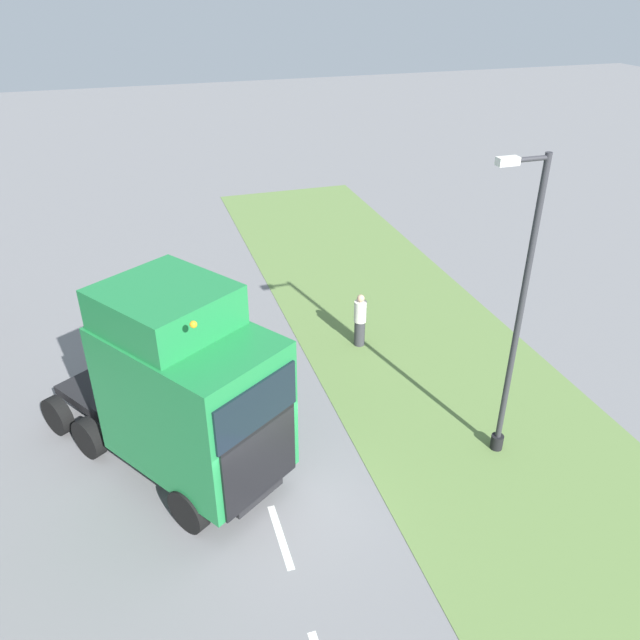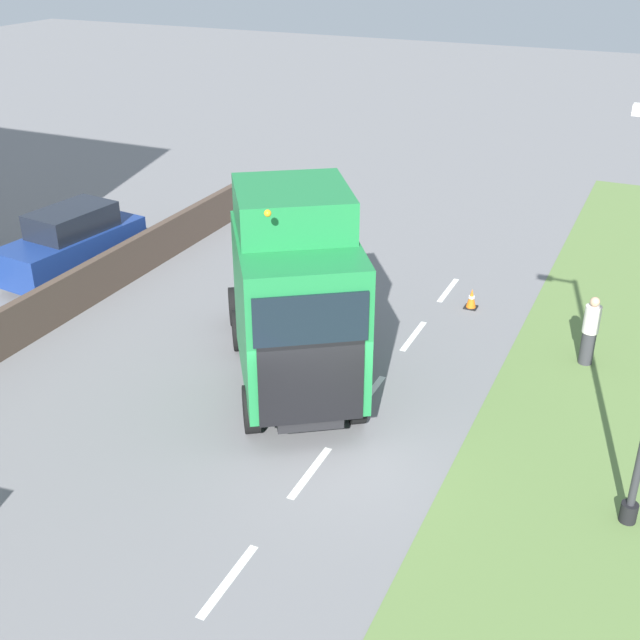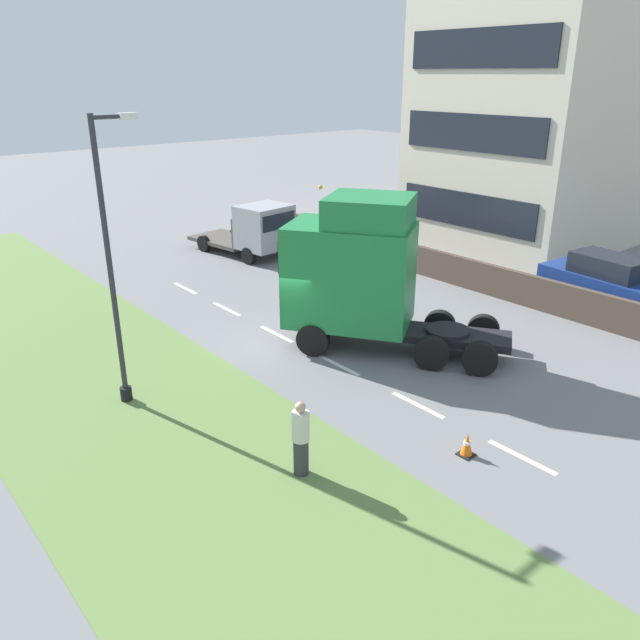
{
  "view_description": "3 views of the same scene",
  "coord_description": "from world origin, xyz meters",
  "views": [
    {
      "loc": [
        1.96,
        10.02,
        10.57
      ],
      "look_at": [
        -2.0,
        -2.68,
        3.04
      ],
      "focal_mm": 35.0,
      "sensor_mm": 36.0,
      "label": 1
    },
    {
      "loc": [
        -5.54,
        12.52,
        9.87
      ],
      "look_at": [
        0.75,
        -1.21,
        2.28
      ],
      "focal_mm": 45.0,
      "sensor_mm": 36.0,
      "label": 2
    },
    {
      "loc": [
        -11.51,
        -15.08,
        8.31
      ],
      "look_at": [
        -0.71,
        -2.25,
        1.66
      ],
      "focal_mm": 35.0,
      "sensor_mm": 36.0,
      "label": 3
    }
  ],
  "objects": [
    {
      "name": "parked_car",
      "position": [
        10.75,
        -5.03,
        1.03
      ],
      "size": [
        2.32,
        4.75,
        2.12
      ],
      "rotation": [
        0.0,
        0.0,
        -0.12
      ],
      "color": "navy",
      "rests_on": "ground"
    },
    {
      "name": "lane_markings",
      "position": [
        0.0,
        -0.7,
        0.0
      ],
      "size": [
        0.16,
        17.8,
        0.0
      ],
      "color": "white",
      "rests_on": "ground"
    },
    {
      "name": "lorry_cab",
      "position": [
        1.47,
        -1.52,
        2.46
      ],
      "size": [
        5.82,
        6.96,
        5.04
      ],
      "rotation": [
        0.0,
        0.0,
        0.59
      ],
      "color": "black",
      "rests_on": "ground"
    },
    {
      "name": "grass_verge",
      "position": [
        -6.0,
        0.0,
        0.01
      ],
      "size": [
        7.0,
        44.0,
        0.01
      ],
      "color": "#607F42",
      "rests_on": "ground"
    },
    {
      "name": "traffic_cone_lead",
      "position": [
        -0.92,
        -7.81,
        0.28
      ],
      "size": [
        0.36,
        0.36,
        0.58
      ],
      "color": "black",
      "rests_on": "ground"
    },
    {
      "name": "ground_plane",
      "position": [
        0.0,
        0.0,
        0.0
      ],
      "size": [
        120.0,
        120.0,
        0.0
      ],
      "primitive_type": "plane",
      "color": "slate",
      "rests_on": "ground"
    },
    {
      "name": "pedestrian",
      "position": [
        -4.32,
        -5.89,
        0.89
      ],
      "size": [
        0.39,
        0.39,
        1.8
      ],
      "color": "#333338",
      "rests_on": "ground"
    }
  ]
}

